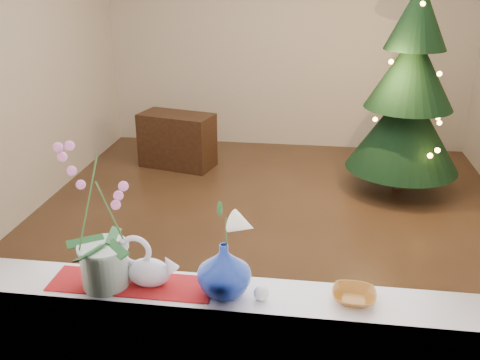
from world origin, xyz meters
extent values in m
plane|color=#3B2718|center=(0.00, 0.00, 0.00)|extent=(5.00, 5.00, 0.00)
cube|color=beige|center=(0.00, 2.50, 1.35)|extent=(4.50, 0.10, 2.70)
cube|color=beige|center=(0.00, -2.50, 1.35)|extent=(4.50, 0.10, 2.70)
cube|color=beige|center=(-2.25, 0.00, 1.35)|extent=(0.10, 5.00, 2.70)
cube|color=white|center=(0.00, -2.37, 0.90)|extent=(2.20, 0.26, 0.04)
cube|color=maroon|center=(-0.38, -2.37, 0.92)|extent=(0.70, 0.20, 0.01)
imported|color=navy|center=(0.02, -2.39, 1.05)|extent=(0.33, 0.33, 0.27)
sphere|color=silver|center=(0.18, -2.41, 0.95)|extent=(0.07, 0.07, 0.06)
imported|color=#8E5419|center=(0.55, -2.36, 0.94)|extent=(0.16, 0.16, 0.04)
cube|color=black|center=(-1.19, 1.51, 0.31)|extent=(0.91, 0.60, 0.62)
camera|label=1|loc=(0.35, -4.24, 2.18)|focal=40.00mm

